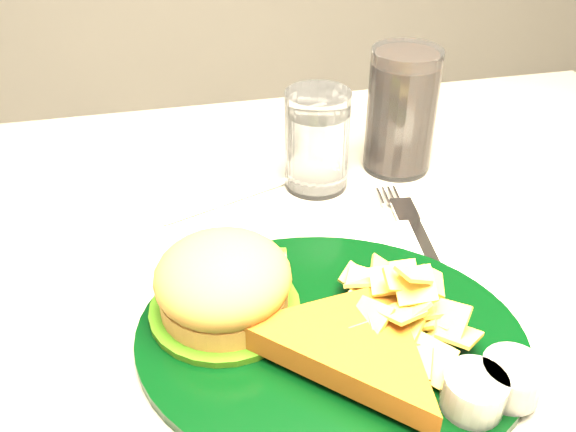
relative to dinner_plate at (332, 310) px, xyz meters
name	(u,v)px	position (x,y,z in m)	size (l,w,h in m)	color
dinner_plate	(332,310)	(0.00, 0.00, 0.00)	(0.33, 0.28, 0.08)	black
water_glass	(317,141)	(0.05, 0.25, 0.02)	(0.07, 0.07, 0.12)	white
cola_glass	(401,111)	(0.16, 0.27, 0.04)	(0.08, 0.08, 0.15)	black
fork_napkin	(429,257)	(0.13, 0.08, -0.03)	(0.14, 0.19, 0.01)	white
wrapped_straw	(248,194)	(-0.03, 0.24, -0.03)	(0.21, 0.07, 0.01)	white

